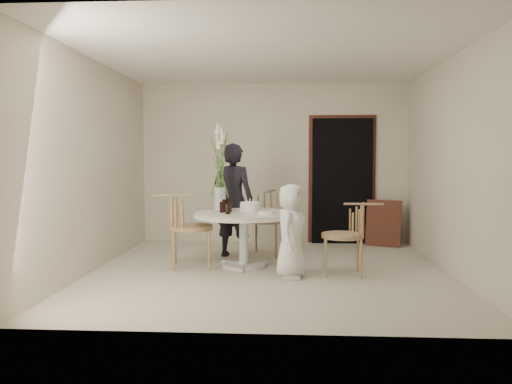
# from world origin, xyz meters

# --- Properties ---
(ground) EXTENTS (4.50, 4.50, 0.00)m
(ground) POSITION_xyz_m (0.00, 0.00, 0.00)
(ground) COLOR beige
(ground) RESTS_ON ground
(room_shell) EXTENTS (4.50, 4.50, 4.50)m
(room_shell) POSITION_xyz_m (0.00, 0.00, 1.62)
(room_shell) COLOR white
(room_shell) RESTS_ON ground
(doorway) EXTENTS (1.00, 0.10, 2.10)m
(doorway) POSITION_xyz_m (1.15, 2.19, 1.05)
(doorway) COLOR black
(doorway) RESTS_ON ground
(door_trim) EXTENTS (1.12, 0.03, 2.22)m
(door_trim) POSITION_xyz_m (1.15, 2.23, 1.11)
(door_trim) COLOR brown
(door_trim) RESTS_ON ground
(table) EXTENTS (1.33, 1.33, 0.73)m
(table) POSITION_xyz_m (-0.35, 0.25, 0.62)
(table) COLOR silver
(table) RESTS_ON ground
(picture_frame) EXTENTS (0.59, 0.36, 0.75)m
(picture_frame) POSITION_xyz_m (1.81, 1.95, 0.38)
(picture_frame) COLOR brown
(picture_frame) RESTS_ON ground
(chair_far) EXTENTS (0.62, 0.65, 0.96)m
(chair_far) POSITION_xyz_m (-0.06, 1.21, 0.62)
(chair_far) COLOR tan
(chair_far) RESTS_ON ground
(chair_right) EXTENTS (0.56, 0.52, 0.90)m
(chair_right) POSITION_xyz_m (1.03, -0.11, 0.58)
(chair_right) COLOR tan
(chair_right) RESTS_ON ground
(chair_left) EXTENTS (0.64, 0.60, 0.98)m
(chair_left) POSITION_xyz_m (-1.18, 0.19, 0.63)
(chair_left) COLOR tan
(chair_left) RESTS_ON ground
(girl) EXTENTS (0.69, 0.54, 1.66)m
(girl) POSITION_xyz_m (-0.56, 0.94, 0.83)
(girl) COLOR black
(girl) RESTS_ON ground
(boy) EXTENTS (0.49, 0.63, 1.13)m
(boy) POSITION_xyz_m (0.26, -0.28, 0.57)
(boy) COLOR white
(boy) RESTS_ON ground
(birthday_cake) EXTENTS (0.26, 0.26, 0.18)m
(birthday_cake) POSITION_xyz_m (-0.27, 0.34, 0.79)
(birthday_cake) COLOR white
(birthday_cake) RESTS_ON table
(cola_tumbler_a) EXTENTS (0.08, 0.08, 0.14)m
(cola_tumbler_a) POSITION_xyz_m (-0.63, 0.20, 0.80)
(cola_tumbler_a) COLOR black
(cola_tumbler_a) RESTS_ON table
(cola_tumbler_b) EXTENTS (0.08, 0.08, 0.13)m
(cola_tumbler_b) POSITION_xyz_m (-0.54, 0.01, 0.80)
(cola_tumbler_b) COLOR black
(cola_tumbler_b) RESTS_ON table
(cola_tumbler_c) EXTENTS (0.09, 0.09, 0.17)m
(cola_tumbler_c) POSITION_xyz_m (-0.60, 0.30, 0.81)
(cola_tumbler_c) COLOR black
(cola_tumbler_c) RESTS_ON table
(cola_tumbler_d) EXTENTS (0.08, 0.08, 0.14)m
(cola_tumbler_d) POSITION_xyz_m (-0.54, 0.25, 0.80)
(cola_tumbler_d) COLOR black
(cola_tumbler_d) RESTS_ON table
(plate_stack) EXTENTS (0.25, 0.25, 0.05)m
(plate_stack) POSITION_xyz_m (-0.03, -0.07, 0.76)
(plate_stack) COLOR silver
(plate_stack) RESTS_ON table
(flower_vase) EXTENTS (0.17, 0.17, 1.23)m
(flower_vase) POSITION_xyz_m (-0.70, 0.57, 1.31)
(flower_vase) COLOR silver
(flower_vase) RESTS_ON table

